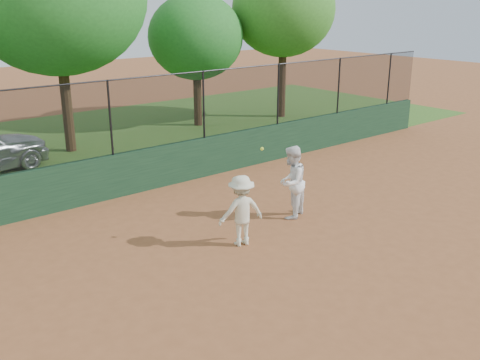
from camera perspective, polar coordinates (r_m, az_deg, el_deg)
ground at (r=10.75m, az=4.14°, el=-9.85°), size 80.00×80.00×0.00m
back_wall at (r=15.10m, az=-11.53°, el=0.78°), size 26.00×0.20×1.20m
grass_strip at (r=20.59m, az=-19.31°, el=3.11°), size 36.00×12.00×0.01m
player_second at (r=13.10m, az=5.50°, el=-0.24°), size 1.09×0.99×1.81m
player_main at (r=11.60m, az=0.13°, el=-3.28°), size 1.14×0.84×2.18m
fence_assembly at (r=14.68m, az=-12.03°, el=6.85°), size 26.00×0.06×2.00m
tree_3 at (r=22.91m, az=-4.71°, el=14.93°), size 4.06×3.69×5.47m
tree_4 at (r=24.72m, az=4.68°, el=17.64°), size 4.76×4.32×6.83m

